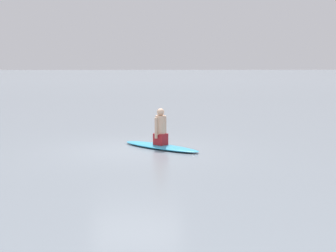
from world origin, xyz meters
The scene contains 3 objects.
ground_plane centered at (0.00, 0.00, 0.00)m, with size 400.00×400.00×0.00m, color gray.
surfboard centered at (0.25, -0.69, 0.05)m, with size 2.75×0.67×0.10m, color #339EC6.
person_paddler centered at (0.25, -0.69, 0.57)m, with size 0.44×0.44×1.04m.
Camera 1 is at (-13.70, -0.25, 2.38)m, focal length 53.17 mm.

